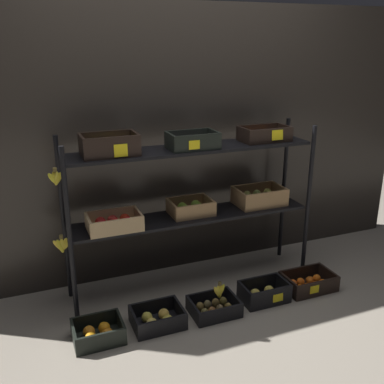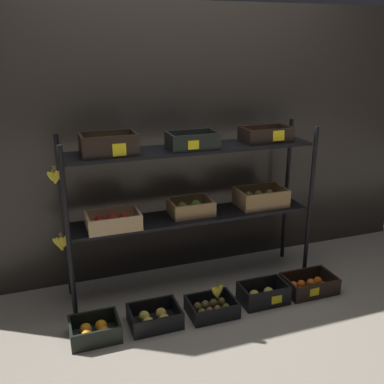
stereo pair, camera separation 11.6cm
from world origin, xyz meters
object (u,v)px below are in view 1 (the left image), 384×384
(display_rack, at_px, (190,183))
(crate_ground_right_apple_gold, at_px, (264,293))
(banana_bunch_loose, at_px, (219,291))
(crate_ground_apple_gold, at_px, (158,319))
(crate_ground_tangerine, at_px, (308,283))
(crate_ground_orange, at_px, (98,333))
(crate_ground_kiwi, at_px, (214,308))

(display_rack, relative_size, crate_ground_right_apple_gold, 5.68)
(display_rack, xyz_separation_m, banana_bunch_loose, (0.05, -0.41, -0.64))
(crate_ground_apple_gold, bearing_deg, banana_bunch_loose, -1.42)
(crate_ground_right_apple_gold, height_order, crate_ground_tangerine, crate_ground_right_apple_gold)
(display_rack, relative_size, crate_ground_orange, 6.15)
(crate_ground_kiwi, bearing_deg, display_rack, 91.44)
(crate_ground_tangerine, bearing_deg, crate_ground_orange, -179.15)
(crate_ground_orange, height_order, crate_ground_kiwi, crate_ground_orange)
(display_rack, distance_m, crate_ground_apple_gold, 0.94)
(display_rack, xyz_separation_m, crate_ground_kiwi, (0.01, -0.41, -0.76))
(crate_ground_kiwi, height_order, crate_ground_tangerine, crate_ground_tangerine)
(crate_ground_kiwi, height_order, banana_bunch_loose, banana_bunch_loose)
(display_rack, relative_size, crate_ground_apple_gold, 5.72)
(crate_ground_orange, height_order, crate_ground_tangerine, crate_ground_tangerine)
(banana_bunch_loose, bearing_deg, crate_ground_kiwi, -176.98)
(display_rack, height_order, crate_ground_tangerine, display_rack)
(crate_ground_orange, distance_m, banana_bunch_loose, 0.83)
(display_rack, xyz_separation_m, crate_ground_tangerine, (0.79, -0.38, -0.76))
(crate_ground_kiwi, relative_size, crate_ground_right_apple_gold, 0.97)
(crate_ground_apple_gold, height_order, banana_bunch_loose, banana_bunch_loose)
(display_rack, relative_size, crate_ground_kiwi, 5.87)
(crate_ground_apple_gold, xyz_separation_m, banana_bunch_loose, (0.43, -0.01, 0.11))
(display_rack, height_order, crate_ground_kiwi, display_rack)
(crate_ground_orange, xyz_separation_m, crate_ground_tangerine, (1.56, 0.02, -0.00))
(banana_bunch_loose, bearing_deg, display_rack, 96.90)
(crate_ground_orange, bearing_deg, crate_ground_apple_gold, 1.20)
(crate_ground_kiwi, bearing_deg, banana_bunch_loose, 3.02)
(crate_ground_kiwi, height_order, crate_ground_right_apple_gold, crate_ground_right_apple_gold)
(crate_ground_right_apple_gold, xyz_separation_m, banana_bunch_loose, (-0.36, -0.01, 0.11))
(crate_ground_tangerine, xyz_separation_m, banana_bunch_loose, (-0.74, -0.03, 0.11))
(crate_ground_tangerine, bearing_deg, crate_ground_right_apple_gold, -177.90)
(crate_ground_tangerine, relative_size, banana_bunch_loose, 3.01)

